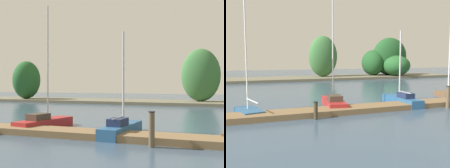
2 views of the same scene
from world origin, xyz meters
TOP-DOWN VIEW (x-y plane):
  - dock_pier at (0.00, 12.62)m, footprint 31.03×1.80m
  - far_shore at (6.43, 39.56)m, footprint 59.57×8.43m
  - sailboat_2 at (-2.64, 14.61)m, footprint 1.92×4.61m
  - sailboat_3 at (2.63, 13.88)m, footprint 1.21×4.54m
  - mooring_piling_2 at (4.83, 11.36)m, footprint 0.30×0.30m

SIDE VIEW (x-z plane):
  - dock_pier at x=0.00m, z-range 0.00..0.35m
  - sailboat_3 at x=2.63m, z-range -2.41..3.23m
  - sailboat_2 at x=-2.64m, z-range -3.43..4.26m
  - mooring_piling_2 at x=4.83m, z-range 0.01..1.58m
  - far_shore at x=6.43m, z-range -1.08..6.43m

